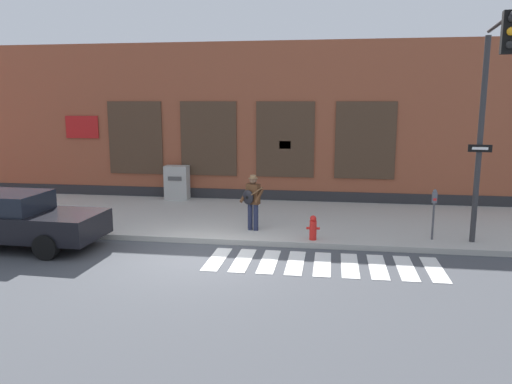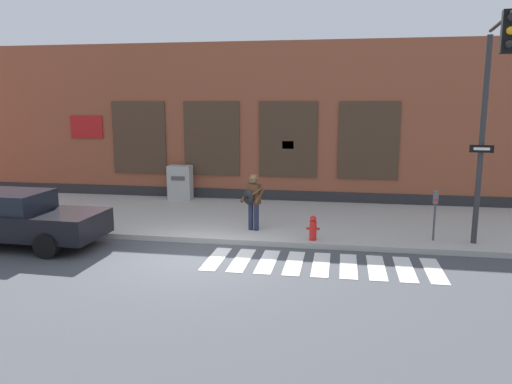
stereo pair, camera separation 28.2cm
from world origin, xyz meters
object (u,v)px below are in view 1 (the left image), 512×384
parking_meter (434,207)px  utility_box (177,183)px  busker (252,199)px  traffic_light (490,99)px  red_car (18,220)px  fire_hydrant (313,228)px

parking_meter → utility_box: 9.95m
busker → traffic_light: (6.10, -1.34, 2.94)m
traffic_light → utility_box: bearing=150.1°
red_car → traffic_light: (12.30, 0.86, 3.28)m
busker → utility_box: (-3.69, 4.28, -0.28)m
fire_hydrant → busker: bearing=157.0°
parking_meter → traffic_light: bearing=-49.5°
utility_box → parking_meter: bearing=-27.1°
traffic_light → utility_box: traffic_light is taller
busker → parking_meter: bearing=-2.7°
red_car → busker: 6.59m
red_car → traffic_light: 12.76m
traffic_light → parking_meter: (-0.93, 1.09, -2.95)m
busker → parking_meter: size_ratio=1.17×
traffic_light → parking_meter: traffic_light is taller
traffic_light → red_car: bearing=-176.0°
traffic_light → utility_box: 11.74m
busker → traffic_light: traffic_light is taller
busker → utility_box: busker is taller
red_car → fire_hydrant: (8.05, 1.41, -0.27)m
busker → traffic_light: 6.91m
busker → parking_meter: (5.17, -0.25, -0.00)m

